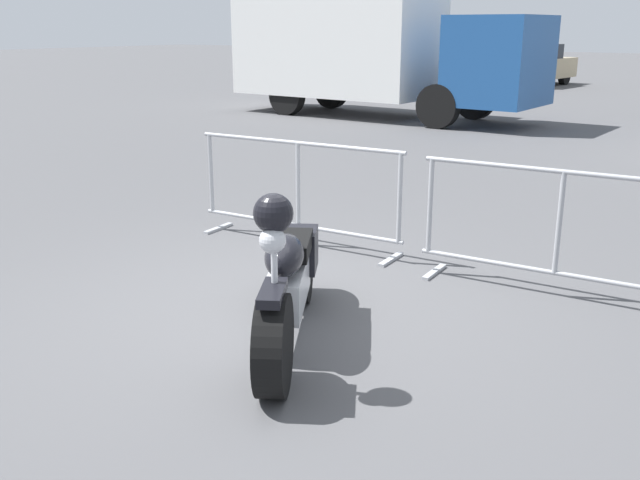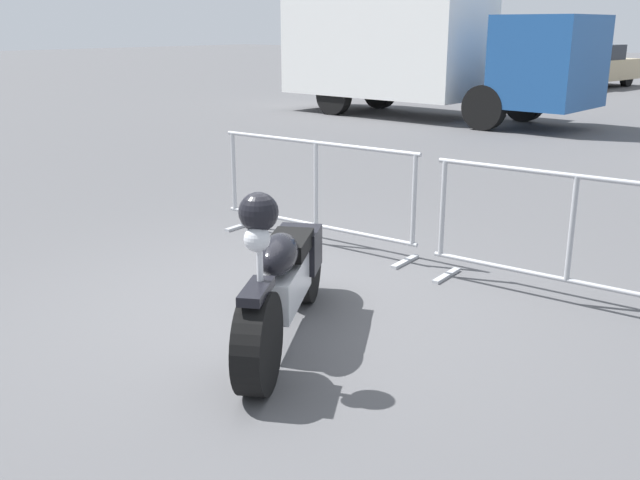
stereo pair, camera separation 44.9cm
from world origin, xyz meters
name	(u,v)px [view 1 (the left image)]	position (x,y,z in m)	size (l,w,h in m)	color
ground_plane	(272,310)	(0.00, 0.00, 0.00)	(120.00, 120.00, 0.00)	#4C4C4F
motorcycle	(288,278)	(0.44, -0.37, 0.47)	(1.24, 1.98, 1.23)	black
crowd_barrier_near	(298,192)	(-0.86, 1.57, 0.56)	(2.35, 0.55, 1.07)	#9EA0A5
crowd_barrier_far	(558,232)	(1.75, 1.57, 0.56)	(2.35, 0.55, 1.07)	#9EA0A5
box_truck	(367,48)	(-5.81, 11.38, 1.64)	(7.78, 2.54, 2.98)	white
parked_car_maroon	(401,63)	(-10.68, 22.43, 0.70)	(2.16, 4.25, 1.38)	maroon
parked_car_blue	(464,64)	(-8.08, 22.81, 0.73)	(2.25, 4.42, 1.44)	#284799
parked_car_tan	(530,65)	(-5.47, 22.77, 0.77)	(2.36, 4.65, 1.51)	tan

